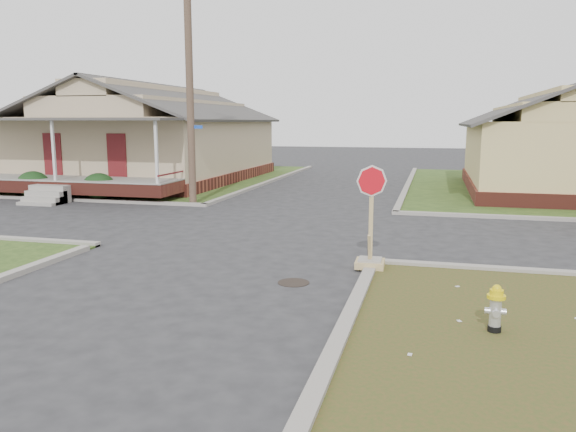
# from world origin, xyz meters

# --- Properties ---
(ground) EXTENTS (120.00, 120.00, 0.00)m
(ground) POSITION_xyz_m (0.00, 0.00, 0.00)
(ground) COLOR #262628
(ground) RESTS_ON ground
(verge_far_left) EXTENTS (19.00, 19.00, 0.05)m
(verge_far_left) POSITION_xyz_m (-13.00, 18.00, 0.03)
(verge_far_left) COLOR #273F16
(verge_far_left) RESTS_ON ground
(curbs) EXTENTS (80.00, 40.00, 0.12)m
(curbs) POSITION_xyz_m (0.00, 5.00, 0.00)
(curbs) COLOR gray
(curbs) RESTS_ON ground
(manhole) EXTENTS (0.64, 0.64, 0.01)m
(manhole) POSITION_xyz_m (2.20, -0.50, 0.01)
(manhole) COLOR black
(manhole) RESTS_ON ground
(corner_house) EXTENTS (10.10, 15.50, 5.30)m
(corner_house) POSITION_xyz_m (-10.00, 16.68, 2.28)
(corner_house) COLOR maroon
(corner_house) RESTS_ON ground
(side_house_yellow) EXTENTS (7.60, 11.60, 4.70)m
(side_house_yellow) POSITION_xyz_m (10.00, 16.50, 2.19)
(side_house_yellow) COLOR maroon
(side_house_yellow) RESTS_ON ground
(utility_pole) EXTENTS (1.80, 0.28, 9.00)m
(utility_pole) POSITION_xyz_m (-4.20, 8.90, 4.66)
(utility_pole) COLOR #49362A
(utility_pole) RESTS_ON ground
(fire_hydrant) EXTENTS (0.28, 0.28, 0.74)m
(fire_hydrant) POSITION_xyz_m (5.84, -2.42, 0.46)
(fire_hydrant) COLOR black
(fire_hydrant) RESTS_ON ground
(stop_sign) EXTENTS (0.64, 0.62, 2.25)m
(stop_sign) POSITION_xyz_m (3.57, 0.94, 0.53)
(stop_sign) COLOR #A08857
(stop_sign) RESTS_ON ground
(hedge_left) EXTENTS (1.43, 1.18, 1.10)m
(hedge_left) POSITION_xyz_m (-11.51, 8.99, 0.60)
(hedge_left) COLOR black
(hedge_left) RESTS_ON verge_far_left
(hedge_right) EXTENTS (1.41, 1.16, 1.08)m
(hedge_right) POSITION_xyz_m (-8.46, 9.12, 0.59)
(hedge_right) COLOR black
(hedge_right) RESTS_ON verge_far_left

